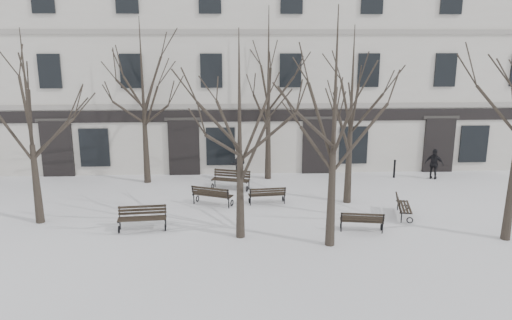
{
  "coord_description": "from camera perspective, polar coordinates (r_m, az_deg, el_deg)",
  "views": [
    {
      "loc": [
        -0.92,
        -17.54,
        7.01
      ],
      "look_at": [
        0.02,
        3.0,
        1.96
      ],
      "focal_mm": 35.0,
      "sensor_mm": 36.0,
      "label": 1
    }
  ],
  "objects": [
    {
      "name": "tree_5",
      "position": [
        24.66,
        1.44,
        9.87
      ],
      "size": [
        5.96,
        5.96,
        8.51
      ],
      "color": "black",
      "rests_on": "ground"
    },
    {
      "name": "building",
      "position": [
        30.55,
        -0.92,
        10.99
      ],
      "size": [
        40.4,
        10.2,
        11.4
      ],
      "color": "beige",
      "rests_on": "ground"
    },
    {
      "name": "pedestrian_c",
      "position": [
        27.05,
        19.57,
        -2.04
      ],
      "size": [
        0.97,
        0.82,
        1.56
      ],
      "primitive_type": "imported",
      "rotation": [
        0.0,
        0.0,
        2.57
      ],
      "color": "black",
      "rests_on": "ground"
    },
    {
      "name": "tree_0",
      "position": [
        20.31,
        -24.63,
        5.76
      ],
      "size": [
        5.16,
        5.16,
        7.37
      ],
      "color": "black",
      "rests_on": "ground"
    },
    {
      "name": "tree_6",
      "position": [
        21.29,
        10.89,
        7.34
      ],
      "size": [
        5.27,
        5.27,
        7.53
      ],
      "color": "black",
      "rests_on": "ground"
    },
    {
      "name": "tree_1",
      "position": [
        17.06,
        -1.9,
        5.62
      ],
      "size": [
        5.13,
        5.13,
        7.33
      ],
      "color": "black",
      "rests_on": "ground"
    },
    {
      "name": "tree_4",
      "position": [
        24.58,
        -12.87,
        8.75
      ],
      "size": [
        5.59,
        5.59,
        7.99
      ],
      "color": "black",
      "rests_on": "ground"
    },
    {
      "name": "bench_4",
      "position": [
        21.57,
        1.28,
        -3.96
      ],
      "size": [
        1.63,
        0.75,
        0.8
      ],
      "rotation": [
        0.0,
        0.0,
        3.25
      ],
      "color": "black",
      "rests_on": "ground"
    },
    {
      "name": "ground",
      "position": [
        18.91,
        0.34,
        -7.95
      ],
      "size": [
        100.0,
        100.0,
        0.0
      ],
      "primitive_type": "plane",
      "color": "white",
      "rests_on": "ground"
    },
    {
      "name": "bench_3",
      "position": [
        23.71,
        -2.87,
        -2.18
      ],
      "size": [
        1.88,
        1.13,
        0.9
      ],
      "rotation": [
        0.0,
        0.0,
        -0.29
      ],
      "color": "black",
      "rests_on": "ground"
    },
    {
      "name": "bollard_a",
      "position": [
        24.92,
        -1.74,
        -1.3
      ],
      "size": [
        0.13,
        0.13,
        0.98
      ],
      "color": "black",
      "rests_on": "ground"
    },
    {
      "name": "bench_5",
      "position": [
        20.96,
        16.4,
        -5.06
      ],
      "size": [
        0.91,
        1.67,
        0.8
      ],
      "rotation": [
        0.0,
        0.0,
        1.35
      ],
      "color": "black",
      "rests_on": "ground"
    },
    {
      "name": "pedestrian_b",
      "position": [
        25.17,
        -1.99,
        -2.38
      ],
      "size": [
        0.79,
        0.62,
        1.63
      ],
      "primitive_type": "imported",
      "rotation": [
        0.0,
        0.0,
        3.14
      ],
      "color": "black",
      "rests_on": "ground"
    },
    {
      "name": "bollard_b",
      "position": [
        26.53,
        15.54,
        -0.89
      ],
      "size": [
        0.12,
        0.12,
        0.96
      ],
      "color": "black",
      "rests_on": "ground"
    },
    {
      "name": "bench_2",
      "position": [
        18.99,
        12.0,
        -6.78
      ],
      "size": [
        1.65,
        0.82,
        0.8
      ],
      "rotation": [
        0.0,
        0.0,
        2.98
      ],
      "color": "black",
      "rests_on": "ground"
    },
    {
      "name": "bench_0",
      "position": [
        19.22,
        -12.87,
        -6.4
      ],
      "size": [
        1.83,
        0.81,
        0.9
      ],
      "rotation": [
        0.0,
        0.0,
        0.09
      ],
      "color": "black",
      "rests_on": "ground"
    },
    {
      "name": "bench_1",
      "position": [
        21.47,
        -5.05,
        -3.97
      ],
      "size": [
        1.82,
        1.25,
        0.87
      ],
      "rotation": [
        0.0,
        0.0,
        2.74
      ],
      "color": "black",
      "rests_on": "ground"
    },
    {
      "name": "tree_2",
      "position": [
        16.47,
        9.02,
        6.69
      ],
      "size": [
        5.62,
        5.62,
        8.03
      ],
      "color": "black",
      "rests_on": "ground"
    }
  ]
}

